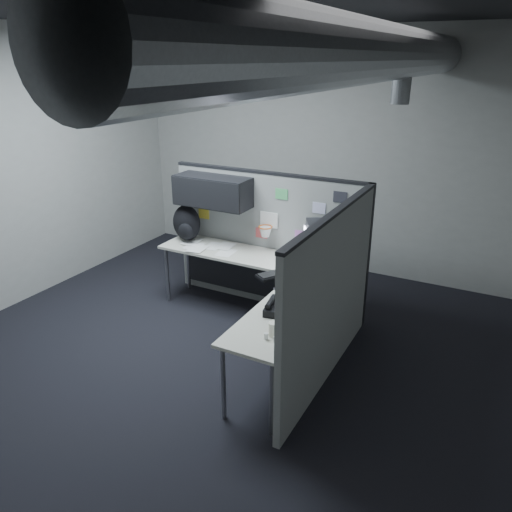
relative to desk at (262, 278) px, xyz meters
The scene contains 12 objects.
room 1.69m from the desk, 59.55° to the right, with size 5.62×5.62×3.22m.
partition_back 0.77m from the desk, 126.93° to the left, with size 2.44×0.42×1.63m.
partition_right 1.09m from the desk, 26.97° to the right, with size 0.07×2.23×1.63m.
desk is the anchor object (origin of this frame).
monitor 0.79m from the desk, 23.30° to the left, with size 0.61×0.61×0.51m.
keyboard 0.29m from the desk, 22.68° to the right, with size 0.38×0.47×0.04m.
mouse 0.63m from the desk, 38.22° to the right, with size 0.30×0.30×0.05m.
phone 1.03m from the desk, 54.64° to the right, with size 0.26×0.28×0.12m.
bottles 1.44m from the desk, 59.42° to the right, with size 0.12×0.14×0.07m.
cup 1.42m from the desk, 58.71° to the right, with size 0.09×0.09×0.12m, color white.
papers 0.89m from the desk, 163.69° to the left, with size 0.75×0.51×0.02m.
backpack 1.29m from the desk, 164.42° to the left, with size 0.40×0.36×0.44m.
Camera 1 is at (2.38, -3.65, 2.81)m, focal length 35.00 mm.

